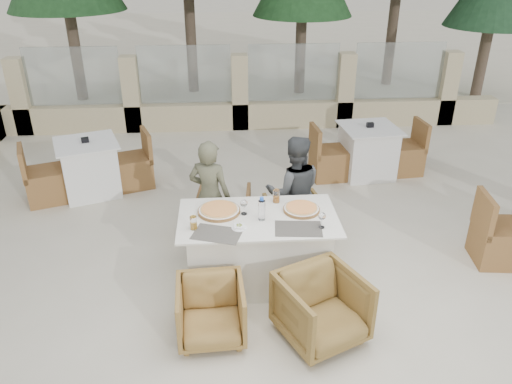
{
  "coord_description": "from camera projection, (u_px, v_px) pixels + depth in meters",
  "views": [
    {
      "loc": [
        -0.35,
        -4.37,
        3.25
      ],
      "look_at": [
        -0.02,
        0.26,
        0.9
      ],
      "focal_mm": 35.0,
      "sensor_mm": 36.0,
      "label": 1
    }
  ],
  "objects": [
    {
      "name": "diner_right",
      "position": [
        294.0,
        192.0,
        5.7
      ],
      "size": [
        0.66,
        0.52,
        1.35
      ],
      "primitive_type": "imported",
      "rotation": [
        0.0,
        0.0,
        3.15
      ],
      "color": "#3E4144",
      "rests_on": "ground"
    },
    {
      "name": "placemat_near_right",
      "position": [
        298.0,
        229.0,
        4.79
      ],
      "size": [
        0.48,
        0.34,
        0.0
      ],
      "primitive_type": "cube",
      "rotation": [
        0.0,
        0.0,
        -0.1
      ],
      "color": "#4E4A43",
      "rests_on": "dining_table"
    },
    {
      "name": "ground",
      "position": [
        260.0,
        277.0,
        5.39
      ],
      "size": [
        80.0,
        80.0,
        0.0
      ],
      "primitive_type": "plane",
      "color": "beige",
      "rests_on": "ground"
    },
    {
      "name": "armchair_near_right",
      "position": [
        322.0,
        308.0,
        4.44
      ],
      "size": [
        0.92,
        0.93,
        0.64
      ],
      "primitive_type": "imported",
      "rotation": [
        0.0,
        0.0,
        0.43
      ],
      "color": "olive",
      "rests_on": "ground"
    },
    {
      "name": "olive_dish",
      "position": [
        239.0,
        226.0,
        4.79
      ],
      "size": [
        0.14,
        0.14,
        0.04
      ],
      "primitive_type": null,
      "rotation": [
        0.0,
        0.0,
        0.27
      ],
      "color": "white",
      "rests_on": "dining_table"
    },
    {
      "name": "pizza_left",
      "position": [
        219.0,
        210.0,
        5.07
      ],
      "size": [
        0.49,
        0.49,
        0.06
      ],
      "primitive_type": "cylinder",
      "rotation": [
        0.0,
        0.0,
        0.14
      ],
      "color": "orange",
      "rests_on": "dining_table"
    },
    {
      "name": "beer_glass_left",
      "position": [
        193.0,
        223.0,
        4.76
      ],
      "size": [
        0.07,
        0.07,
        0.13
      ],
      "primitive_type": "cylinder",
      "rotation": [
        0.0,
        0.0,
        -0.04
      ],
      "color": "gold",
      "rests_on": "dining_table"
    },
    {
      "name": "placemat_near_left",
      "position": [
        217.0,
        234.0,
        4.71
      ],
      "size": [
        0.52,
        0.42,
        0.0
      ],
      "primitive_type": "cube",
      "rotation": [
        0.0,
        0.0,
        -0.31
      ],
      "color": "#565249",
      "rests_on": "dining_table"
    },
    {
      "name": "bg_table_a",
      "position": [
        90.0,
        168.0,
        7.01
      ],
      "size": [
        1.82,
        1.32,
        0.77
      ],
      "primitive_type": null,
      "rotation": [
        0.0,
        0.0,
        0.34
      ],
      "color": "white",
      "rests_on": "ground"
    },
    {
      "name": "armchair_near_left",
      "position": [
        211.0,
        311.0,
        4.47
      ],
      "size": [
        0.63,
        0.64,
        0.56
      ],
      "primitive_type": "imported",
      "rotation": [
        0.0,
        0.0,
        0.05
      ],
      "color": "olive",
      "rests_on": "ground"
    },
    {
      "name": "wine_glass_corner",
      "position": [
        322.0,
        219.0,
        4.78
      ],
      "size": [
        0.09,
        0.09,
        0.18
      ],
      "primitive_type": null,
      "rotation": [
        0.0,
        0.0,
        -0.13
      ],
      "color": "silver",
      "rests_on": "dining_table"
    },
    {
      "name": "pizza_right",
      "position": [
        301.0,
        209.0,
        5.1
      ],
      "size": [
        0.45,
        0.45,
        0.05
      ],
      "primitive_type": "cylinder",
      "rotation": [
        0.0,
        0.0,
        -0.23
      ],
      "color": "orange",
      "rests_on": "dining_table"
    },
    {
      "name": "sand_patch",
      "position": [
        229.0,
        41.0,
        17.84
      ],
      "size": [
        30.0,
        16.0,
        0.01
      ],
      "primitive_type": "cube",
      "color": "beige",
      "rests_on": "ground"
    },
    {
      "name": "bg_table_b",
      "position": [
        367.0,
        151.0,
        7.57
      ],
      "size": [
        1.71,
        0.97,
        0.77
      ],
      "primitive_type": null,
      "rotation": [
        0.0,
        0.0,
        0.09
      ],
      "color": "silver",
      "rests_on": "ground"
    },
    {
      "name": "beer_glass_right",
      "position": [
        276.0,
        196.0,
        5.25
      ],
      "size": [
        0.08,
        0.08,
        0.14
      ],
      "primitive_type": "cylinder",
      "rotation": [
        0.0,
        0.0,
        -0.15
      ],
      "color": "orange",
      "rests_on": "dining_table"
    },
    {
      "name": "diner_left",
      "position": [
        210.0,
        196.0,
        5.64
      ],
      "size": [
        0.56,
        0.46,
        1.33
      ],
      "primitive_type": "imported",
      "rotation": [
        0.0,
        0.0,
        2.8
      ],
      "color": "#585940",
      "rests_on": "ground"
    },
    {
      "name": "armchair_far_right",
      "position": [
        295.0,
        223.0,
        5.83
      ],
      "size": [
        0.73,
        0.75,
        0.59
      ],
      "primitive_type": "imported",
      "rotation": [
        0.0,
        0.0,
        3.31
      ],
      "color": "olive",
      "rests_on": "ground"
    },
    {
      "name": "water_bottle",
      "position": [
        262.0,
        209.0,
        4.9
      ],
      "size": [
        0.1,
        0.1,
        0.25
      ],
      "primitive_type": "cylinder",
      "rotation": [
        0.0,
        0.0,
        0.41
      ],
      "color": "#9EBFD0",
      "rests_on": "dining_table"
    },
    {
      "name": "perimeter_wall_far",
      "position": [
        240.0,
        87.0,
        9.29
      ],
      "size": [
        10.0,
        0.34,
        1.6
      ],
      "primitive_type": null,
      "color": "#C3B589",
      "rests_on": "ground"
    },
    {
      "name": "armchair_far_left",
      "position": [
        224.0,
        213.0,
        6.06
      ],
      "size": [
        0.69,
        0.7,
        0.58
      ],
      "primitive_type": "imported",
      "rotation": [
        0.0,
        0.0,
        3.04
      ],
      "color": "brown",
      "rests_on": "ground"
    },
    {
      "name": "dining_table",
      "position": [
        258.0,
        249.0,
        5.17
      ],
      "size": [
        1.6,
        0.9,
        0.77
      ],
      "primitive_type": null,
      "color": "silver",
      "rests_on": "ground"
    },
    {
      "name": "wine_glass_centre",
      "position": [
        244.0,
        206.0,
        5.01
      ],
      "size": [
        0.09,
        0.09,
        0.18
      ],
      "primitive_type": null,
      "rotation": [
        0.0,
        0.0,
        0.21
      ],
      "color": "white",
      "rests_on": "dining_table"
    }
  ]
}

